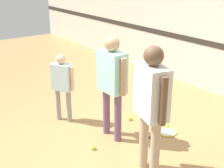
# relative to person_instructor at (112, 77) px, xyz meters

# --- Properties ---
(ground_plane) EXTENTS (16.00, 16.00, 0.00)m
(ground_plane) POSITION_rel_person_instructor_xyz_m (0.09, -0.14, -0.99)
(ground_plane) COLOR #A87F4C
(person_instructor) EXTENTS (0.61, 0.25, 1.60)m
(person_instructor) POSITION_rel_person_instructor_xyz_m (0.00, 0.00, 0.00)
(person_instructor) COLOR #6B4C70
(person_instructor) RESTS_ON ground_plane
(person_student_left) EXTENTS (0.40, 0.32, 1.19)m
(person_student_left) POSITION_rel_person_instructor_xyz_m (-0.94, -0.34, -0.26)
(person_student_left) COLOR gray
(person_student_left) RESTS_ON ground_plane
(person_student_right) EXTENTS (0.62, 0.38, 1.69)m
(person_student_right) POSITION_rel_person_instructor_xyz_m (1.02, -0.17, 0.05)
(person_student_right) COLOR tan
(person_student_right) RESTS_ON ground_plane
(racket_spare_on_floor) EXTENTS (0.35, 0.56, 0.03)m
(racket_spare_on_floor) POSITION_rel_person_instructor_xyz_m (0.44, 0.77, -0.98)
(racket_spare_on_floor) COLOR #C6D838
(racket_spare_on_floor) RESTS_ON ground_plane
(tennis_ball_near_instructor) EXTENTS (0.07, 0.07, 0.07)m
(tennis_ball_near_instructor) POSITION_rel_person_instructor_xyz_m (0.15, -0.45, -0.96)
(tennis_ball_near_instructor) COLOR #CCE038
(tennis_ball_near_instructor) RESTS_ON ground_plane
(tennis_ball_by_spare_racket) EXTENTS (0.07, 0.07, 0.07)m
(tennis_ball_by_spare_racket) POSITION_rel_person_instructor_xyz_m (0.32, 0.91, -0.96)
(tennis_ball_by_spare_racket) COLOR #CCE038
(tennis_ball_by_spare_racket) RESTS_ON ground_plane
(tennis_ball_stray_left) EXTENTS (0.07, 0.07, 0.07)m
(tennis_ball_stray_left) POSITION_rel_person_instructor_xyz_m (-0.25, 0.58, -0.96)
(tennis_ball_stray_left) COLOR #CCE038
(tennis_ball_stray_left) RESTS_ON ground_plane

